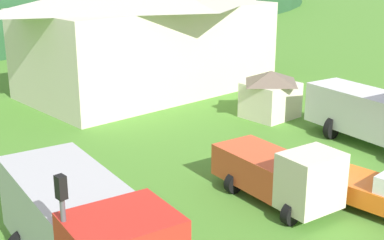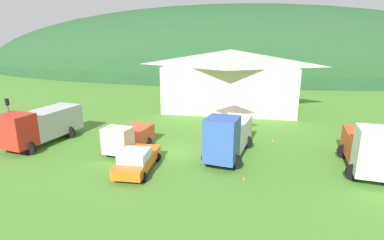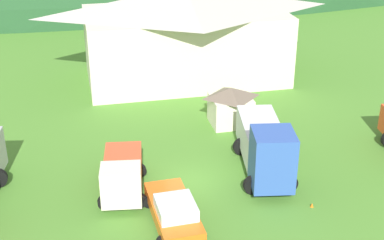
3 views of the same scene
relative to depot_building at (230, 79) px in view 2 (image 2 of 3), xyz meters
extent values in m
plane|color=#4C842D|center=(-3.24, -16.56, -3.95)|extent=(200.00, 200.00, 0.00)
ellipsoid|color=#234C28|center=(-3.24, 46.82, -3.95)|extent=(146.40, 60.00, 35.10)
cube|color=beige|center=(0.00, 0.00, -1.11)|extent=(15.93, 8.66, 5.67)
pyramid|color=#B7B2A3|center=(0.00, 0.00, 2.72)|extent=(17.21, 9.35, 1.98)
cube|color=beige|center=(1.18, -9.55, -2.95)|extent=(2.70, 2.47, 1.98)
pyramid|color=#6B5B4C|center=(1.18, -9.55, -1.62)|extent=(2.92, 2.66, 0.69)
cube|color=red|center=(-15.57, -18.93, -2.06)|extent=(2.81, 2.45, 2.67)
cube|color=black|center=(-15.58, -19.03, -1.48)|extent=(1.59, 1.85, 0.85)
cube|color=#B2B2B7|center=(-14.97, -15.29, -2.24)|extent=(3.33, 5.64, 2.31)
cylinder|color=black|center=(-14.48, -19.11, -3.40)|extent=(1.10, 0.30, 1.10)
cylinder|color=black|center=(-16.66, -18.75, -3.40)|extent=(1.10, 0.30, 1.10)
cylinder|color=black|center=(-13.75, -14.68, -3.40)|extent=(1.10, 0.30, 1.10)
cylinder|color=black|center=(-15.93, -14.33, -3.40)|extent=(1.10, 0.30, 1.10)
cube|color=beige|center=(-7.23, -18.30, -2.54)|extent=(2.25, 1.82, 2.01)
cube|color=black|center=(-7.24, -18.38, -2.09)|extent=(1.27, 1.38, 0.64)
cube|color=#DB512D|center=(-6.88, -15.75, -2.91)|extent=(2.53, 3.85, 1.26)
cylinder|color=black|center=(-6.36, -18.42, -3.55)|extent=(0.80, 0.30, 0.80)
cylinder|color=black|center=(-8.10, -18.18, -3.55)|extent=(0.80, 0.30, 0.80)
cylinder|color=black|center=(-5.93, -15.33, -3.55)|extent=(0.80, 0.30, 0.80)
cylinder|color=black|center=(-7.67, -15.09, -3.55)|extent=(0.80, 0.30, 0.80)
cube|color=#3356AD|center=(0.81, -18.61, -1.83)|extent=(2.55, 2.63, 3.12)
cube|color=black|center=(0.79, -18.72, -1.15)|extent=(1.47, 2.01, 1.00)
cube|color=silver|center=(1.42, -14.94, -2.40)|extent=(3.02, 5.43, 2.00)
cylinder|color=black|center=(1.74, -18.76, -3.40)|extent=(1.10, 0.30, 1.10)
cylinder|color=black|center=(-0.13, -18.45, -3.40)|extent=(1.10, 0.30, 1.10)
cylinder|color=black|center=(2.48, -14.34, -3.40)|extent=(1.10, 0.30, 1.10)
cylinder|color=black|center=(0.61, -14.02, -3.40)|extent=(1.10, 0.30, 1.10)
cube|color=white|center=(10.59, -19.20, -1.85)|extent=(2.60, 2.40, 3.09)
cube|color=black|center=(10.57, -19.30, -1.17)|extent=(1.46, 1.84, 0.99)
cube|color=#E04C23|center=(10.99, -15.89, -2.52)|extent=(2.89, 4.78, 1.76)
cylinder|color=black|center=(9.56, -19.07, -3.40)|extent=(1.10, 0.30, 1.10)
cylinder|color=black|center=(12.09, -15.34, -3.40)|extent=(1.10, 0.30, 1.10)
cylinder|color=black|center=(10.05, -15.10, -3.40)|extent=(1.10, 0.30, 1.10)
cube|color=orange|center=(-4.90, -20.25, -3.26)|extent=(2.18, 5.19, 0.70)
cube|color=silver|center=(-4.88, -20.86, -2.60)|extent=(1.90, 2.12, 0.62)
cylinder|color=black|center=(-3.96, -21.95, -3.61)|extent=(0.68, 0.24, 0.68)
cylinder|color=black|center=(-5.70, -22.02, -3.61)|extent=(0.68, 0.24, 0.68)
cylinder|color=black|center=(-4.10, -18.47, -3.61)|extent=(0.68, 0.24, 0.68)
cylinder|color=black|center=(-5.84, -18.54, -3.61)|extent=(0.68, 0.24, 0.68)
cylinder|color=#4C4C51|center=(-16.63, -18.24, -2.06)|extent=(0.12, 0.12, 3.77)
cube|color=black|center=(-16.63, -18.24, 0.10)|extent=(0.20, 0.24, 0.55)
sphere|color=yellow|center=(-16.63, -18.11, 0.10)|extent=(0.14, 0.14, 0.14)
cone|color=orange|center=(2.48, -20.38, -3.95)|extent=(0.36, 0.36, 0.46)
cone|color=orange|center=(4.80, -12.18, -3.95)|extent=(0.36, 0.36, 0.46)
camera|label=1|loc=(-21.76, -28.14, 5.03)|focal=50.15mm
camera|label=2|loc=(2.62, -39.09, 5.11)|focal=28.55mm
camera|label=3|loc=(-8.97, -42.70, 12.33)|focal=51.52mm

